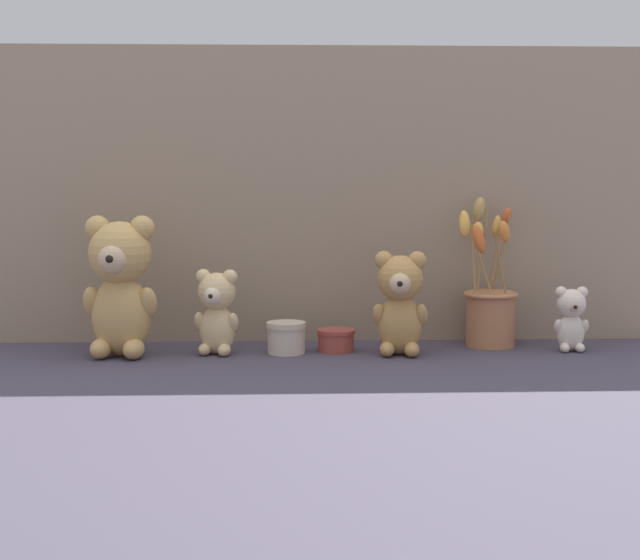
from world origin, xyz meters
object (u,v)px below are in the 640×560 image
(teddy_bear_large, at_px, (120,283))
(teddy_bear_tiny, at_px, (571,318))
(flower_vase, at_px, (490,306))
(teddy_bear_medium, at_px, (400,301))
(decorative_tin_short, at_px, (336,340))
(decorative_tin_tall, at_px, (286,337))
(teddy_bear_small, at_px, (217,310))

(teddy_bear_large, distance_m, teddy_bear_tiny, 0.92)
(flower_vase, bearing_deg, teddy_bear_tiny, -22.67)
(teddy_bear_medium, xyz_separation_m, decorative_tin_short, (-0.13, 0.04, -0.09))
(teddy_bear_tiny, bearing_deg, decorative_tin_tall, -179.95)
(flower_vase, relative_size, decorative_tin_tall, 3.95)
(decorative_tin_short, bearing_deg, teddy_bear_medium, -18.99)
(teddy_bear_large, xyz_separation_m, teddy_bear_medium, (0.56, -0.01, -0.04))
(teddy_bear_medium, bearing_deg, teddy_bear_small, 176.92)
(teddy_bear_large, relative_size, teddy_bear_medium, 1.34)
(teddy_bear_large, xyz_separation_m, flower_vase, (0.76, 0.08, -0.06))
(teddy_bear_large, bearing_deg, decorative_tin_short, 4.69)
(flower_vase, bearing_deg, teddy_bear_large, -173.85)
(teddy_bear_small, distance_m, decorative_tin_short, 0.25)
(teddy_bear_tiny, bearing_deg, decorative_tin_short, 177.79)
(teddy_bear_large, relative_size, teddy_bear_small, 1.63)
(teddy_bear_medium, bearing_deg, decorative_tin_short, 161.01)
(teddy_bear_medium, distance_m, decorative_tin_short, 0.16)
(teddy_bear_tiny, distance_m, decorative_tin_tall, 0.59)
(teddy_bear_medium, relative_size, teddy_bear_tiny, 1.56)
(teddy_bear_tiny, bearing_deg, flower_vase, 157.33)
(teddy_bear_small, relative_size, flower_vase, 0.55)
(teddy_bear_medium, xyz_separation_m, teddy_bear_tiny, (0.36, 0.02, -0.04))
(decorative_tin_tall, bearing_deg, teddy_bear_large, -177.17)
(teddy_bear_medium, relative_size, teddy_bear_small, 1.21)
(flower_vase, xyz_separation_m, decorative_tin_short, (-0.33, -0.05, -0.06))
(teddy_bear_tiny, relative_size, flower_vase, 0.42)
(teddy_bear_large, distance_m, decorative_tin_short, 0.45)
(teddy_bear_medium, height_order, flower_vase, flower_vase)
(teddy_bear_tiny, relative_size, decorative_tin_short, 1.71)
(decorative_tin_tall, bearing_deg, teddy_bear_tiny, 0.05)
(teddy_bear_tiny, xyz_separation_m, flower_vase, (-0.16, 0.06, 0.02))
(decorative_tin_tall, xyz_separation_m, decorative_tin_short, (0.10, 0.02, -0.01))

